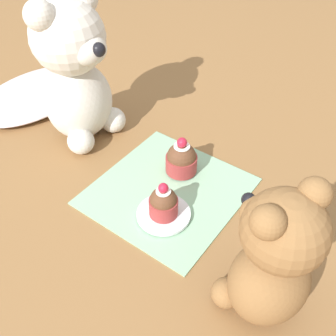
# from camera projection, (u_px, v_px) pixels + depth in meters

# --- Properties ---
(ground_plane) EXTENTS (4.00, 4.00, 0.00)m
(ground_plane) POSITION_uv_depth(u_px,v_px,m) (168.00, 192.00, 0.68)
(ground_plane) COLOR olive
(knitted_placemat) EXTENTS (0.25, 0.24, 0.01)m
(knitted_placemat) POSITION_uv_depth(u_px,v_px,m) (168.00, 190.00, 0.68)
(knitted_placemat) COLOR #8EBC99
(knitted_placemat) RESTS_ON ground_plane
(tulle_cloth) EXTENTS (0.29, 0.19, 0.03)m
(tulle_cloth) POSITION_uv_depth(u_px,v_px,m) (36.00, 94.00, 0.89)
(tulle_cloth) COLOR silver
(tulle_cloth) RESTS_ON ground_plane
(teddy_bear_cream) EXTENTS (0.14, 0.15, 0.28)m
(teddy_bear_cream) POSITION_uv_depth(u_px,v_px,m) (75.00, 72.00, 0.71)
(teddy_bear_cream) COLOR silver
(teddy_bear_cream) RESTS_ON ground_plane
(teddy_bear_tan) EXTENTS (0.13, 0.13, 0.22)m
(teddy_bear_tan) POSITION_uv_depth(u_px,v_px,m) (273.00, 259.00, 0.46)
(teddy_bear_tan) COLOR olive
(teddy_bear_tan) RESTS_ON ground_plane
(cupcake_near_cream_bear) EXTENTS (0.06, 0.06, 0.07)m
(cupcake_near_cream_bear) POSITION_uv_depth(u_px,v_px,m) (181.00, 159.00, 0.70)
(cupcake_near_cream_bear) COLOR #993333
(cupcake_near_cream_bear) RESTS_ON knitted_placemat
(saucer_plate) EXTENTS (0.09, 0.09, 0.01)m
(saucer_plate) POSITION_uv_depth(u_px,v_px,m) (164.00, 214.00, 0.63)
(saucer_plate) COLOR silver
(saucer_plate) RESTS_ON knitted_placemat
(cupcake_near_tan_bear) EXTENTS (0.05, 0.05, 0.07)m
(cupcake_near_tan_bear) POSITION_uv_depth(u_px,v_px,m) (163.00, 203.00, 0.62)
(cupcake_near_tan_bear) COLOR #993333
(cupcake_near_tan_bear) RESTS_ON saucer_plate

